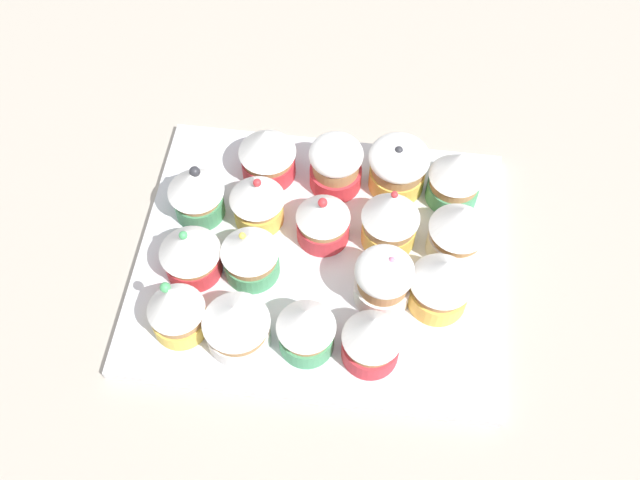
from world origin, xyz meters
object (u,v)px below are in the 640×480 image
object	(u,v)px
cupcake_7	(441,282)
cupcake_10	(321,217)
cupcake_4	(190,251)
cupcake_1	(236,323)
cupcake_12	(459,229)
cupcake_15	(398,166)
cupcake_11	(391,217)
cupcake_5	(250,254)
cupcake_6	(384,280)
cupcake_9	(257,198)
cupcake_2	(304,328)
cupcake_8	(196,192)
cupcake_13	(267,152)
baking_tray	(320,258)
cupcake_0	(176,308)
cupcake_16	(456,176)
cupcake_14	(336,164)
cupcake_3	(372,337)

from	to	relation	value
cupcake_7	cupcake_10	bearing A→B (deg)	153.55
cupcake_4	cupcake_1	bearing A→B (deg)	-49.69
cupcake_12	cupcake_15	world-z (taller)	cupcake_12
cupcake_11	cupcake_7	bearing A→B (deg)	-50.82
cupcake_5	cupcake_10	distance (cm)	8.23
cupcake_6	cupcake_11	world-z (taller)	cupcake_11
cupcake_9	cupcake_12	distance (cm)	20.81
cupcake_1	cupcake_9	xyz separation A→B (cm)	(-0.49, 14.15, 0.40)
cupcake_2	cupcake_5	size ratio (longest dim) A/B	1.04
cupcake_4	cupcake_9	size ratio (longest dim) A/B	0.97
cupcake_12	cupcake_15	bearing A→B (deg)	130.73
cupcake_1	cupcake_4	world-z (taller)	cupcake_4
cupcake_8	cupcake_13	size ratio (longest dim) A/B	1.03
cupcake_7	baking_tray	bearing A→B (deg)	163.04
cupcake_0	cupcake_4	size ratio (longest dim) A/B	1.06
cupcake_4	cupcake_9	xyz separation A→B (cm)	(5.54, 7.03, 0.17)
cupcake_6	cupcake_9	world-z (taller)	cupcake_9
cupcake_8	cupcake_16	xyz separation A→B (cm)	(26.76, 5.46, 0.11)
cupcake_14	cupcake_5	bearing A→B (deg)	-120.53
cupcake_16	cupcake_7	bearing A→B (deg)	-94.53
cupcake_7	cupcake_13	bearing A→B (deg)	144.61
cupcake_5	cupcake_11	size ratio (longest dim) A/B	0.82
cupcake_4	cupcake_12	bearing A→B (deg)	12.39
cupcake_6	cupcake_10	xyz separation A→B (cm)	(-6.97, 6.47, -0.04)
cupcake_7	cupcake_15	world-z (taller)	cupcake_7
cupcake_9	cupcake_14	size ratio (longest dim) A/B	1.13
cupcake_3	cupcake_11	distance (cm)	13.30
cupcake_6	cupcake_12	distance (cm)	9.56
cupcake_2	cupcake_8	size ratio (longest dim) A/B	0.97
baking_tray	cupcake_8	world-z (taller)	cupcake_8
cupcake_7	cupcake_13	world-z (taller)	cupcake_7
cupcake_5	cupcake_2	bearing A→B (deg)	-49.00
cupcake_0	cupcake_9	world-z (taller)	cupcake_0
cupcake_4	cupcake_7	world-z (taller)	cupcake_7
cupcake_11	cupcake_2	bearing A→B (deg)	-118.42
cupcake_14	baking_tray	bearing A→B (deg)	-93.05
cupcake_8	cupcake_14	world-z (taller)	cupcake_8
cupcake_4	cupcake_6	bearing A→B (deg)	-2.11
cupcake_4	cupcake_12	xyz separation A→B (cm)	(26.32, 5.78, 0.21)
cupcake_11	cupcake_13	size ratio (longest dim) A/B	1.18
cupcake_9	cupcake_13	size ratio (longest dim) A/B	1.07
baking_tray	cupcake_10	distance (cm)	4.73
cupcake_1	cupcake_7	size ratio (longest dim) A/B	0.90
baking_tray	cupcake_10	bearing A→B (deg)	95.66
cupcake_7	cupcake_12	distance (cm)	6.41
cupcake_1	cupcake_2	bearing A→B (deg)	2.62
cupcake_6	cupcake_11	xyz separation A→B (cm)	(0.11, 6.90, 0.71)
cupcake_2	cupcake_0	bearing A→B (deg)	178.23
cupcake_4	cupcake_13	size ratio (longest dim) A/B	1.04
cupcake_13	cupcake_16	size ratio (longest dim) A/B	0.95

